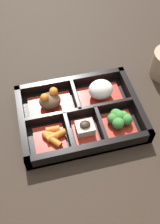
% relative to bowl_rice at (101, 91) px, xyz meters
% --- Properties ---
extents(ground_plane, '(3.00, 3.00, 0.00)m').
position_rel_bowl_rice_xyz_m(ground_plane, '(-0.06, -0.04, -0.03)').
color(ground_plane, black).
extents(bento_base, '(0.29, 0.21, 0.01)m').
position_rel_bowl_rice_xyz_m(bento_base, '(-0.06, -0.04, -0.03)').
color(bento_base, black).
rests_on(bento_base, ground_plane).
extents(bento_rim, '(0.29, 0.21, 0.04)m').
position_rel_bowl_rice_xyz_m(bento_rim, '(-0.06, -0.05, -0.01)').
color(bento_rim, black).
rests_on(bento_rim, ground_plane).
extents(bowl_stew, '(0.11, 0.07, 0.05)m').
position_rel_bowl_rice_xyz_m(bowl_stew, '(-0.13, 0.00, -0.00)').
color(bowl_stew, maroon).
rests_on(bowl_stew, bento_base).
extents(bowl_rice, '(0.11, 0.07, 0.05)m').
position_rel_bowl_rice_xyz_m(bowl_rice, '(0.00, 0.00, 0.00)').
color(bowl_rice, maroon).
rests_on(bowl_rice, bento_base).
extents(bowl_carrots, '(0.07, 0.07, 0.02)m').
position_rel_bowl_rice_xyz_m(bowl_carrots, '(-0.14, -0.09, -0.02)').
color(bowl_carrots, maroon).
rests_on(bowl_carrots, bento_base).
extents(bowl_tofu, '(0.05, 0.07, 0.03)m').
position_rel_bowl_rice_xyz_m(bowl_tofu, '(-0.06, -0.09, -0.01)').
color(bowl_tofu, maroon).
rests_on(bowl_tofu, bento_base).
extents(bowl_greens, '(0.07, 0.07, 0.03)m').
position_rel_bowl_rice_xyz_m(bowl_greens, '(0.02, -0.09, -0.01)').
color(bowl_greens, maroon).
rests_on(bowl_greens, bento_base).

